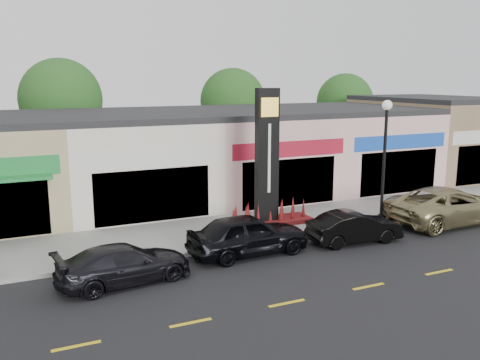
{
  "coord_description": "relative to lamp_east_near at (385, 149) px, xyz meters",
  "views": [
    {
      "loc": [
        -7.02,
        -15.24,
        6.57
      ],
      "look_at": [
        1.63,
        4.0,
        2.32
      ],
      "focal_mm": 38.0,
      "sensor_mm": 36.0,
      "label": 1
    }
  ],
  "objects": [
    {
      "name": "ground",
      "position": [
        -8.0,
        -2.5,
        -3.48
      ],
      "size": [
        120.0,
        120.0,
        0.0
      ],
      "primitive_type": "plane",
      "color": "black",
      "rests_on": "ground"
    },
    {
      "name": "sidewalk",
      "position": [
        -8.0,
        1.85,
        -3.4
      ],
      "size": [
        52.0,
        4.3,
        0.15
      ],
      "primitive_type": "cube",
      "color": "gray",
      "rests_on": "ground"
    },
    {
      "name": "curb",
      "position": [
        -8.0,
        -0.4,
        -3.4
      ],
      "size": [
        52.0,
        0.2,
        0.15
      ],
      "primitive_type": "cube",
      "color": "gray",
      "rests_on": "ground"
    },
    {
      "name": "shop_cream",
      "position": [
        -9.5,
        8.97,
        -1.08
      ],
      "size": [
        7.0,
        10.01,
        4.8
      ],
      "color": "beige",
      "rests_on": "ground"
    },
    {
      "name": "shop_pink_w",
      "position": [
        -2.5,
        8.97,
        -1.08
      ],
      "size": [
        7.0,
        10.01,
        4.8
      ],
      "color": "beige",
      "rests_on": "ground"
    },
    {
      "name": "shop_pink_e",
      "position": [
        4.5,
        8.97,
        -1.08
      ],
      "size": [
        7.0,
        10.01,
        4.8
      ],
      "color": "beige",
      "rests_on": "ground"
    },
    {
      "name": "shop_tan",
      "position": [
        11.5,
        8.98,
        -0.83
      ],
      "size": [
        7.0,
        10.01,
        5.3
      ],
      "color": "#886B4F",
      "rests_on": "ground"
    },
    {
      "name": "tree_rear_west",
      "position": [
        -12.0,
        17.0,
        1.74
      ],
      "size": [
        5.2,
        5.2,
        7.83
      ],
      "color": "#382619",
      "rests_on": "ground"
    },
    {
      "name": "tree_rear_mid",
      "position": [
        0.0,
        17.0,
        1.41
      ],
      "size": [
        4.8,
        4.8,
        7.29
      ],
      "color": "#382619",
      "rests_on": "ground"
    },
    {
      "name": "tree_rear_east",
      "position": [
        10.0,
        17.0,
        1.15
      ],
      "size": [
        4.6,
        4.6,
        6.94
      ],
      "color": "#382619",
      "rests_on": "ground"
    },
    {
      "name": "lamp_east_near",
      "position": [
        0.0,
        0.0,
        0.0
      ],
      "size": [
        0.44,
        0.44,
        5.47
      ],
      "color": "black",
      "rests_on": "sidewalk"
    },
    {
      "name": "pylon_sign",
      "position": [
        -5.0,
        1.7,
        -1.2
      ],
      "size": [
        4.2,
        1.3,
        6.0
      ],
      "color": "#5B0F18",
      "rests_on": "sidewalk"
    },
    {
      "name": "car_dark_sedan",
      "position": [
        -12.05,
        -1.96,
        -2.84
      ],
      "size": [
        2.35,
        4.58,
        1.27
      ],
      "primitive_type": "imported",
      "rotation": [
        0.0,
        0.0,
        1.7
      ],
      "color": "black",
      "rests_on": "ground"
    },
    {
      "name": "car_black_sedan",
      "position": [
        -7.25,
        -1.17,
        -2.69
      ],
      "size": [
        2.04,
        4.69,
        1.57
      ],
      "primitive_type": "imported",
      "rotation": [
        0.0,
        0.0,
        1.61
      ],
      "color": "black",
      "rests_on": "ground"
    },
    {
      "name": "car_black_conv",
      "position": [
        -2.7,
        -1.63,
        -2.84
      ],
      "size": [
        1.61,
        3.97,
        1.28
      ],
      "primitive_type": "imported",
      "rotation": [
        0.0,
        0.0,
        1.5
      ],
      "color": "black",
      "rests_on": "ground"
    },
    {
      "name": "car_gold_suv",
      "position": [
        2.95,
        -1.08,
        -2.64
      ],
      "size": [
        2.89,
        6.06,
        1.67
      ],
      "primitive_type": "imported",
      "rotation": [
        0.0,
        0.0,
        1.59
      ],
      "color": "#968B5F",
      "rests_on": "ground"
    }
  ]
}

